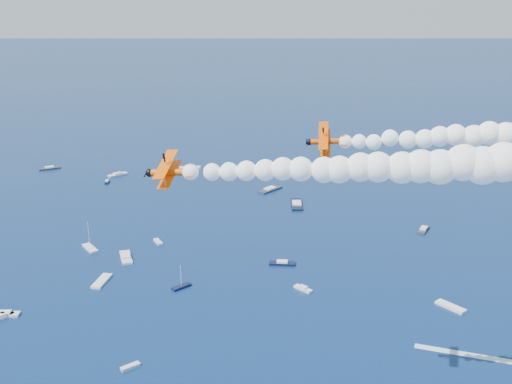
# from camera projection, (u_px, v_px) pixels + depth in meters

# --- Properties ---
(biplane_lead) EXTENTS (7.36, 8.97, 7.87)m
(biplane_lead) POSITION_uv_depth(u_px,v_px,m) (327.00, 141.00, 104.18)
(biplane_lead) COLOR #DE4904
(biplane_trail) EXTENTS (7.75, 9.36, 7.29)m
(biplane_trail) POSITION_uv_depth(u_px,v_px,m) (171.00, 172.00, 86.76)
(biplane_trail) COLOR #F05705
(smoke_trail_trail) EXTENTS (66.49, 11.22, 11.51)m
(smoke_trail_trail) POSITION_uv_depth(u_px,v_px,m) (411.00, 166.00, 80.85)
(smoke_trail_trail) COLOR white
(spectator_boats) EXTENTS (235.21, 170.68, 0.70)m
(spectator_boats) POSITION_uv_depth(u_px,v_px,m) (250.00, 244.00, 203.67)
(spectator_boats) COLOR silver
(spectator_boats) RESTS_ON ground
(boat_wakes) EXTENTS (178.79, 36.26, 0.04)m
(boat_wakes) POSITION_uv_depth(u_px,v_px,m) (172.00, 348.00, 145.98)
(boat_wakes) COLOR white
(boat_wakes) RESTS_ON ground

